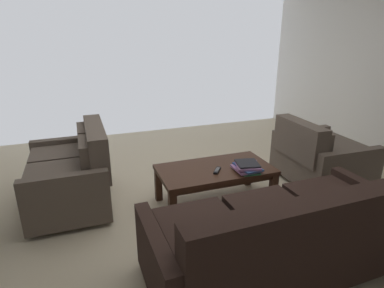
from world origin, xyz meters
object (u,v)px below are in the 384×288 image
armchair_side (319,156)px  tv_remote (217,170)px  sofa_main (281,237)px  coffee_table (215,173)px  book_stack (247,167)px  loveseat_near (73,172)px

armchair_side → tv_remote: (1.39, 0.13, 0.08)m
sofa_main → armchair_side: (-1.37, -1.20, -0.00)m
coffee_table → book_stack: 0.35m
sofa_main → tv_remote: sofa_main is taller
loveseat_near → armchair_side: loveseat_near is taller
sofa_main → tv_remote: size_ratio=12.63×
tv_remote → loveseat_near: bearing=-23.3°
sofa_main → armchair_side: bearing=-138.7°
coffee_table → armchair_side: bearing=-178.3°
book_stack → tv_remote: book_stack is taller
coffee_table → tv_remote: tv_remote is taller
armchair_side → book_stack: size_ratio=3.14×
loveseat_near → tv_remote: (-1.38, 0.60, 0.06)m
coffee_table → tv_remote: (0.02, 0.09, 0.07)m
sofa_main → loveseat_near: (1.41, -1.67, 0.02)m
loveseat_near → sofa_main: bearing=130.3°
coffee_table → book_stack: (-0.27, 0.19, 0.11)m
armchair_side → book_stack: (1.10, 0.23, 0.12)m
loveseat_near → book_stack: loveseat_near is taller
sofa_main → tv_remote: bearing=-88.4°
sofa_main → loveseat_near: 2.19m
coffee_table → armchair_side: (-1.38, -0.04, -0.01)m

